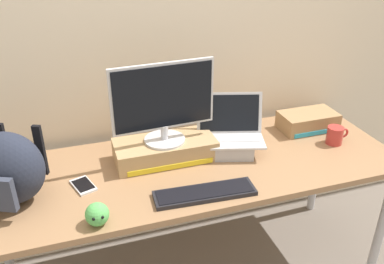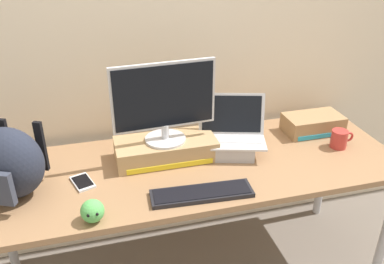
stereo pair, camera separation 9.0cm
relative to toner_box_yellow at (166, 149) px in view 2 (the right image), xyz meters
The scene contains 11 objects.
back_wall 0.65m from the toner_box_yellow, 73.56° to the left, with size 7.00×0.10×2.60m, color beige.
desk 0.19m from the toner_box_yellow, 39.78° to the right, with size 2.08×0.74×0.74m.
toner_box_yellow is the anchor object (origin of this frame).
desktop_monitor 0.26m from the toner_box_yellow, 85.44° to the right, with size 0.50×0.20×0.40m.
open_laptop 0.34m from the toner_box_yellow, ahead, with size 0.38×0.30×0.29m.
external_keyboard 0.36m from the toner_box_yellow, 76.27° to the right, with size 0.46×0.15×0.02m.
messenger_backpack 0.72m from the toner_box_yellow, 169.44° to the right, with size 0.38×0.34×0.32m.
coffee_mug 0.91m from the toner_box_yellow, ahead, with size 0.13×0.09×0.10m.
cell_phone 0.43m from the toner_box_yellow, 164.21° to the right, with size 0.12×0.15×0.01m.
plush_toy 0.55m from the toner_box_yellow, 133.76° to the right, with size 0.09×0.09×0.09m.
toner_box_cyan 0.86m from the toner_box_yellow, ahead, with size 0.32×0.18×0.10m.
Camera 2 is at (-0.45, -1.66, 1.81)m, focal length 38.34 mm.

